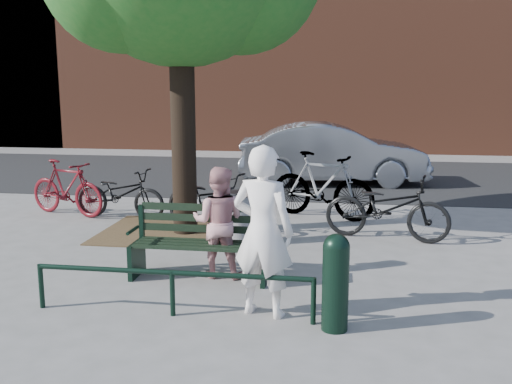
% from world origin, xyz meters
% --- Properties ---
extents(ground, '(90.00, 90.00, 0.00)m').
position_xyz_m(ground, '(0.00, 0.00, 0.00)').
color(ground, gray).
rests_on(ground, ground).
extents(dirt_pit, '(2.40, 2.00, 0.02)m').
position_xyz_m(dirt_pit, '(-1.00, 2.20, 0.01)').
color(dirt_pit, brown).
rests_on(dirt_pit, ground).
extents(road, '(40.00, 7.00, 0.01)m').
position_xyz_m(road, '(0.00, 8.50, 0.01)').
color(road, black).
rests_on(road, ground).
extents(park_bench, '(1.74, 0.54, 0.97)m').
position_xyz_m(park_bench, '(-0.00, 0.08, 0.48)').
color(park_bench, black).
rests_on(park_bench, ground).
extents(guard_railing, '(3.06, 0.06, 0.51)m').
position_xyz_m(guard_railing, '(0.00, -1.20, 0.40)').
color(guard_railing, black).
rests_on(guard_railing, ground).
extents(person_left, '(0.76, 0.59, 1.84)m').
position_xyz_m(person_left, '(0.95, -1.02, 0.92)').
color(person_left, white).
rests_on(person_left, ground).
extents(person_right, '(0.71, 0.56, 1.43)m').
position_xyz_m(person_right, '(0.22, 0.15, 0.71)').
color(person_right, '#CE8D8D').
rests_on(person_right, ground).
extents(bollard, '(0.27, 0.27, 1.00)m').
position_xyz_m(bollard, '(1.72, -1.30, 0.54)').
color(bollard, black).
rests_on(bollard, ground).
extents(litter_bin, '(0.40, 0.40, 0.83)m').
position_xyz_m(litter_bin, '(0.24, 1.67, 0.42)').
color(litter_bin, gray).
rests_on(litter_bin, ground).
extents(bicycle_a, '(1.82, 0.84, 0.92)m').
position_xyz_m(bicycle_a, '(-2.26, 3.04, 0.46)').
color(bicycle_a, black).
rests_on(bicycle_a, ground).
extents(bicycle_b, '(1.82, 1.03, 1.05)m').
position_xyz_m(bicycle_b, '(-3.37, 3.15, 0.53)').
color(bicycle_b, '#590C13').
rests_on(bicycle_b, ground).
extents(bicycle_c, '(1.99, 1.51, 1.00)m').
position_xyz_m(bicycle_c, '(-0.44, 2.41, 0.50)').
color(bicycle_c, black).
rests_on(bicycle_c, ground).
extents(bicycle_d, '(2.11, 1.29, 1.23)m').
position_xyz_m(bicycle_d, '(1.41, 3.64, 0.61)').
color(bicycle_d, gray).
rests_on(bicycle_d, ground).
extents(bicycle_e, '(2.07, 1.10, 1.04)m').
position_xyz_m(bicycle_e, '(2.49, 2.28, 0.52)').
color(bicycle_e, black).
rests_on(bicycle_e, ground).
extents(parked_car, '(4.74, 2.13, 1.51)m').
position_xyz_m(parked_car, '(1.53, 7.41, 0.76)').
color(parked_car, slate).
rests_on(parked_car, ground).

